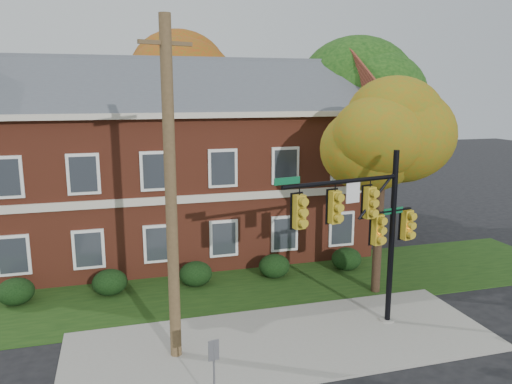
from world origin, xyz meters
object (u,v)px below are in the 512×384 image
object	(u,v)px
apartment_building	(177,154)
hedge_right	(274,266)
hedge_center	(196,274)
utility_pole	(171,194)
tree_near_right	(390,129)
traffic_signal	(367,222)
hedge_far_left	(16,292)
sign_post	(214,363)
hedge_far_right	(346,259)
tree_far_rear	(181,80)
hedge_left	(110,282)
tree_right_rear	(373,91)

from	to	relation	value
apartment_building	hedge_right	size ratio (longest dim) A/B	13.43
hedge_center	utility_pole	distance (m)	7.44
apartment_building	tree_near_right	size ratio (longest dim) A/B	2.19
apartment_building	traffic_signal	world-z (taller)	apartment_building
hedge_far_left	sign_post	bearing A→B (deg)	-54.50
hedge_far_left	hedge_right	world-z (taller)	same
hedge_far_left	sign_post	distance (m)	10.55
hedge_far_right	tree_far_rear	distance (m)	16.51
hedge_center	utility_pole	size ratio (longest dim) A/B	0.14
hedge_center	sign_post	distance (m)	8.65
hedge_left	sign_post	distance (m)	8.99
hedge_center	hedge_far_right	distance (m)	7.00
hedge_far_right	tree_near_right	world-z (taller)	tree_near_right
hedge_right	sign_post	distance (m)	9.66
tree_near_right	hedge_far_right	bearing A→B (deg)	94.52
hedge_left	hedge_far_left	bearing A→B (deg)	180.00
hedge_far_left	traffic_signal	world-z (taller)	traffic_signal
hedge_right	traffic_signal	distance (m)	6.64
sign_post	traffic_signal	bearing A→B (deg)	15.77
tree_near_right	apartment_building	bearing A→B (deg)	131.77
sign_post	tree_far_rear	bearing A→B (deg)	72.64
apartment_building	tree_far_rear	bearing A→B (deg)	80.29
tree_right_rear	hedge_right	bearing A→B (deg)	-141.98
hedge_center	hedge_far_right	bearing A→B (deg)	0.00
hedge_left	tree_far_rear	distance (m)	16.25
hedge_far_right	utility_pole	distance (m)	11.21
hedge_far_right	traffic_signal	distance (m)	6.82
apartment_building	hedge_far_right	distance (m)	9.82
hedge_right	utility_pole	world-z (taller)	utility_pole
hedge_far_right	sign_post	distance (m)	11.68
tree_far_rear	utility_pole	xyz separation A→B (m)	(-2.86, -18.71, -3.67)
hedge_far_left	utility_pole	size ratio (longest dim) A/B	0.14
tree_near_right	traffic_signal	distance (m)	4.57
hedge_center	hedge_left	bearing A→B (deg)	180.00
hedge_far_left	hedge_far_right	bearing A→B (deg)	0.00
hedge_far_left	hedge_far_right	xyz separation A→B (m)	(14.00, 0.00, 0.00)
hedge_right	utility_pole	size ratio (longest dim) A/B	0.14
traffic_signal	hedge_far_left	bearing A→B (deg)	142.96
tree_right_rear	utility_pole	world-z (taller)	tree_right_rear
hedge_right	tree_far_rear	distance (m)	15.66
apartment_building	tree_right_rear	size ratio (longest dim) A/B	1.77
traffic_signal	utility_pole	world-z (taller)	utility_pole
utility_pole	sign_post	xyz separation A→B (m)	(0.63, -2.95, -3.83)
tree_far_rear	apartment_building	bearing A→B (deg)	-99.71
utility_pole	sign_post	world-z (taller)	utility_pole
tree_near_right	tree_far_rear	distance (m)	17.12
hedge_far_left	hedge_center	xyz separation A→B (m)	(7.00, 0.00, 0.00)
hedge_center	tree_far_rear	size ratio (longest dim) A/B	0.12
tree_right_rear	traffic_signal	bearing A→B (deg)	-118.71
hedge_far_left	tree_right_rear	world-z (taller)	tree_right_rear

